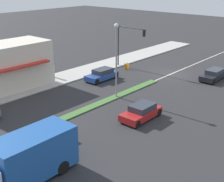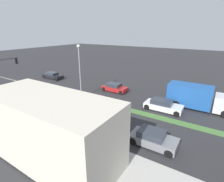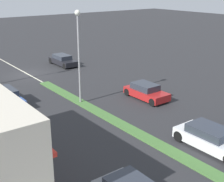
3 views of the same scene
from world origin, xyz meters
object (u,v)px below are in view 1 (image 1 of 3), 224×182
at_px(van_white, 40,138).
at_px(pedestrian, 53,70).
at_px(street_lamp, 116,51).
at_px(sedan_dark, 214,75).
at_px(warning_aframe_sign, 127,66).
at_px(delivery_truck, 21,161).
at_px(traffic_signal_main, 127,39).
at_px(hatchback_red, 141,112).
at_px(coupe_blue, 102,75).

bearing_deg(van_white, pedestrian, -42.16).
relative_size(street_lamp, sedan_dark, 1.67).
height_order(warning_aframe_sign, delivery_truck, delivery_truck).
xyz_separation_m(traffic_signal_main, delivery_truck, (-11.12, 23.61, -2.43)).
bearing_deg(warning_aframe_sign, street_lamp, 122.75).
xyz_separation_m(hatchback_red, coupe_blue, (10.00, -5.73, 0.01)).
relative_size(warning_aframe_sign, coupe_blue, 0.20).
height_order(warning_aframe_sign, coupe_blue, coupe_blue).
height_order(van_white, hatchback_red, van_white).
xyz_separation_m(pedestrian, sedan_dark, (-14.83, -12.29, -0.38)).
xyz_separation_m(warning_aframe_sign, coupe_blue, (-0.52, 5.35, 0.21)).
height_order(pedestrian, warning_aframe_sign, pedestrian).
height_order(hatchback_red, sedan_dark, hatchback_red).
bearing_deg(sedan_dark, delivery_truck, 90.00).
bearing_deg(coupe_blue, street_lamp, 147.11).
bearing_deg(van_white, delivery_truck, 130.37).
bearing_deg(warning_aframe_sign, van_white, 111.44).
relative_size(warning_aframe_sign, hatchback_red, 0.21).
relative_size(street_lamp, van_white, 1.66).
distance_m(warning_aframe_sign, van_white, 21.14).
height_order(traffic_signal_main, van_white, traffic_signal_main).
xyz_separation_m(van_white, sedan_dark, (-2.80, -23.19, -0.04)).
height_order(traffic_signal_main, warning_aframe_sign, traffic_signal_main).
bearing_deg(sedan_dark, coupe_blue, 41.56).
bearing_deg(traffic_signal_main, pedestrian, 68.54).
height_order(street_lamp, van_white, street_lamp).
relative_size(traffic_signal_main, coupe_blue, 1.32).
relative_size(street_lamp, hatchback_red, 1.84).
bearing_deg(sedan_dark, pedestrian, 39.66).
xyz_separation_m(hatchback_red, sedan_dark, (0.00, -14.60, -0.01)).
distance_m(warning_aframe_sign, delivery_truck, 25.29).
relative_size(van_white, coupe_blue, 1.05).
bearing_deg(traffic_signal_main, hatchback_red, 133.50).
bearing_deg(warning_aframe_sign, delivery_truck, 114.62).
xyz_separation_m(warning_aframe_sign, sedan_dark, (-10.52, -3.51, 0.19)).
height_order(traffic_signal_main, street_lamp, street_lamp).
relative_size(delivery_truck, sedan_dark, 1.70).
distance_m(street_lamp, delivery_truck, 15.58).
bearing_deg(traffic_signal_main, van_white, 112.28).
bearing_deg(van_white, traffic_signal_main, -67.72).
bearing_deg(hatchback_red, pedestrian, -8.82).
bearing_deg(coupe_blue, delivery_truck, 119.58).
bearing_deg(traffic_signal_main, street_lamp, 123.57).
xyz_separation_m(van_white, coupe_blue, (7.20, -14.32, -0.01)).
bearing_deg(hatchback_red, street_lamp, -26.52).
bearing_deg(pedestrian, street_lamp, -178.87).
bearing_deg(pedestrian, warning_aframe_sign, -116.11).
distance_m(van_white, hatchback_red, 9.04).
xyz_separation_m(street_lamp, warning_aframe_sign, (5.52, -8.59, -4.35)).
relative_size(pedestrian, warning_aframe_sign, 1.98).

